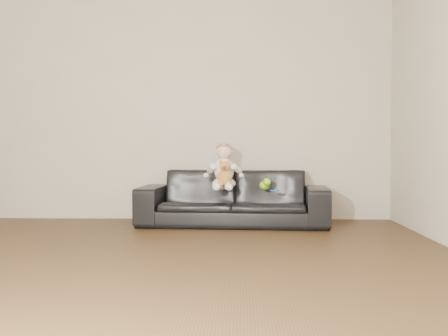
{
  "coord_description": "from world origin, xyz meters",
  "views": [
    {
      "loc": [
        0.85,
        -3.5,
        0.79
      ],
      "look_at": [
        0.67,
        2.16,
        0.59
      ],
      "focal_mm": 45.0,
      "sensor_mm": 36.0,
      "label": 1
    }
  ],
  "objects_px": {
    "sofa": "(233,198)",
    "toy_green": "(265,186)",
    "toy_rattle": "(265,186)",
    "teddy_bear": "(225,173)",
    "toy_blue_disc": "(274,190)",
    "baby": "(224,169)"
  },
  "relations": [
    {
      "from": "teddy_bear",
      "to": "toy_rattle",
      "type": "relative_size",
      "value": 3.43
    },
    {
      "from": "sofa",
      "to": "toy_blue_disc",
      "type": "bearing_deg",
      "value": -28.32
    },
    {
      "from": "toy_rattle",
      "to": "teddy_bear",
      "type": "bearing_deg",
      "value": -161.27
    },
    {
      "from": "baby",
      "to": "toy_blue_disc",
      "type": "height_order",
      "value": "baby"
    },
    {
      "from": "sofa",
      "to": "toy_blue_disc",
      "type": "relative_size",
      "value": 22.5
    },
    {
      "from": "toy_rattle",
      "to": "toy_blue_disc",
      "type": "bearing_deg",
      "value": -57.46
    },
    {
      "from": "sofa",
      "to": "toy_green",
      "type": "relative_size",
      "value": 15.0
    },
    {
      "from": "teddy_bear",
      "to": "sofa",
      "type": "bearing_deg",
      "value": 67.9
    },
    {
      "from": "toy_green",
      "to": "toy_rattle",
      "type": "xyz_separation_m",
      "value": [
        -0.0,
        0.0,
        -0.01
      ]
    },
    {
      "from": "sofa",
      "to": "toy_green",
      "type": "distance_m",
      "value": 0.36
    },
    {
      "from": "sofa",
      "to": "baby",
      "type": "relative_size",
      "value": 4.11
    },
    {
      "from": "teddy_bear",
      "to": "toy_rattle",
      "type": "bearing_deg",
      "value": 14.99
    },
    {
      "from": "baby",
      "to": "toy_green",
      "type": "relative_size",
      "value": 3.65
    },
    {
      "from": "sofa",
      "to": "toy_blue_disc",
      "type": "xyz_separation_m",
      "value": [
        0.41,
        -0.26,
        0.1
      ]
    },
    {
      "from": "toy_green",
      "to": "toy_rattle",
      "type": "distance_m",
      "value": 0.01
    },
    {
      "from": "teddy_bear",
      "to": "toy_blue_disc",
      "type": "xyz_separation_m",
      "value": [
        0.49,
        -0.01,
        -0.17
      ]
    },
    {
      "from": "baby",
      "to": "teddy_bear",
      "type": "distance_m",
      "value": 0.15
    },
    {
      "from": "sofa",
      "to": "baby",
      "type": "bearing_deg",
      "value": -127.37
    },
    {
      "from": "toy_blue_disc",
      "to": "teddy_bear",
      "type": "bearing_deg",
      "value": 179.29
    },
    {
      "from": "teddy_bear",
      "to": "toy_rattle",
      "type": "height_order",
      "value": "teddy_bear"
    },
    {
      "from": "sofa",
      "to": "toy_green",
      "type": "height_order",
      "value": "sofa"
    },
    {
      "from": "teddy_bear",
      "to": "toy_blue_disc",
      "type": "relative_size",
      "value": 2.83
    }
  ]
}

